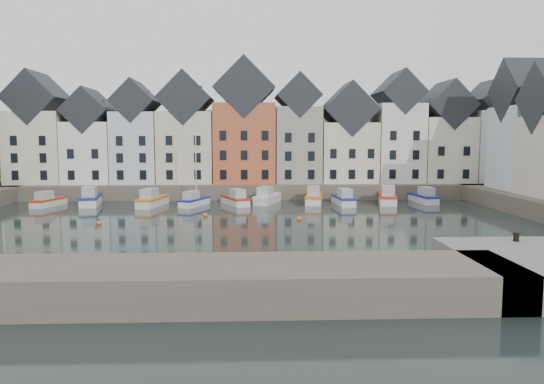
{
  "coord_description": "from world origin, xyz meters",
  "views": [
    {
      "loc": [
        0.98,
        -49.23,
        8.69
      ],
      "look_at": [
        3.19,
        6.0,
        2.85
      ],
      "focal_mm": 35.0,
      "sensor_mm": 36.0,
      "label": 1
    }
  ],
  "objects": [
    {
      "name": "boat_i",
      "position": [
        18.62,
        18.1,
        0.79
      ],
      "size": [
        3.5,
        7.2,
        2.65
      ],
      "rotation": [
        0.0,
        0.0,
        -0.2
      ],
      "color": "silver",
      "rests_on": "ground"
    },
    {
      "name": "mooring_buoys",
      "position": [
        -4.0,
        5.33,
        0.15
      ],
      "size": [
        20.5,
        5.5,
        0.5
      ],
      "color": "orange",
      "rests_on": "ground"
    },
    {
      "name": "far_terrace",
      "position": [
        3.21,
        28.0,
        8.88
      ],
      "size": [
        72.37,
        8.16,
        17.78
      ],
      "color": "#EDE1C6",
      "rests_on": "far_quay"
    },
    {
      "name": "boat_c",
      "position": [
        -11.33,
        16.66,
        0.74
      ],
      "size": [
        3.31,
        6.79,
        2.5
      ],
      "rotation": [
        0.0,
        0.0,
        -0.21
      ],
      "color": "silver",
      "rests_on": "ground"
    },
    {
      "name": "boat_e",
      "position": [
        -0.98,
        17.38,
        0.69
      ],
      "size": [
        4.05,
        6.31,
        2.32
      ],
      "rotation": [
        0.0,
        0.0,
        0.39
      ],
      "color": "silver",
      "rests_on": "ground"
    },
    {
      "name": "mooring_bollard",
      "position": [
        17.92,
        -16.54,
        2.31
      ],
      "size": [
        0.48,
        0.48,
        0.56
      ],
      "color": "black",
      "rests_on": "near_quay"
    },
    {
      "name": "boat_h",
      "position": [
        12.75,
        17.21,
        0.7
      ],
      "size": [
        2.33,
        6.22,
        2.34
      ],
      "rotation": [
        0.0,
        0.0,
        0.07
      ],
      "color": "silver",
      "rests_on": "ground"
    },
    {
      "name": "boat_f",
      "position": [
        3.05,
        18.9,
        0.74
      ],
      "size": [
        4.0,
        6.75,
        2.48
      ],
      "rotation": [
        0.0,
        0.0,
        -0.33
      ],
      "color": "silver",
      "rests_on": "ground"
    },
    {
      "name": "ground",
      "position": [
        0.0,
        0.0,
        0.0
      ],
      "size": [
        260.0,
        260.0,
        0.0
      ],
      "primitive_type": "plane",
      "color": "black",
      "rests_on": "ground"
    },
    {
      "name": "boat_j",
      "position": [
        23.65,
        18.84,
        0.69
      ],
      "size": [
        2.44,
        6.2,
        2.33
      ],
      "rotation": [
        0.0,
        0.0,
        0.09
      ],
      "color": "silver",
      "rests_on": "ground"
    },
    {
      "name": "boat_a",
      "position": [
        -24.28,
        17.17,
        0.63
      ],
      "size": [
        3.07,
        5.81,
        2.13
      ],
      "rotation": [
        0.0,
        0.0,
        -0.26
      ],
      "color": "silver",
      "rests_on": "ground"
    },
    {
      "name": "boat_b",
      "position": [
        -19.3,
        18.07,
        0.79
      ],
      "size": [
        3.27,
        7.17,
        2.65
      ],
      "rotation": [
        0.0,
        0.0,
        0.17
      ],
      "color": "silver",
      "rests_on": "ground"
    },
    {
      "name": "boat_d",
      "position": [
        -6.16,
        16.77,
        0.69
      ],
      "size": [
        3.7,
        5.77,
        10.58
      ],
      "rotation": [
        0.0,
        0.0,
        -0.39
      ],
      "color": "silver",
      "rests_on": "ground"
    },
    {
      "name": "near_wall",
      "position": [
        -10.0,
        -22.0,
        1.0
      ],
      "size": [
        50.0,
        6.0,
        2.0
      ],
      "primitive_type": "cube",
      "color": "brown",
      "rests_on": "ground"
    },
    {
      "name": "hillside",
      "position": [
        0.02,
        56.0,
        -17.96
      ],
      "size": [
        153.6,
        70.4,
        64.0
      ],
      "color": "#202F17",
      "rests_on": "ground"
    },
    {
      "name": "far_quay",
      "position": [
        0.0,
        30.0,
        1.0
      ],
      "size": [
        90.0,
        16.0,
        2.0
      ],
      "primitive_type": "cube",
      "color": "brown",
      "rests_on": "ground"
    },
    {
      "name": "boat_g",
      "position": [
        9.15,
        18.8,
        0.76
      ],
      "size": [
        3.08,
        6.89,
        2.55
      ],
      "rotation": [
        0.0,
        0.0,
        -0.16
      ],
      "color": "silver",
      "rests_on": "ground"
    }
  ]
}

